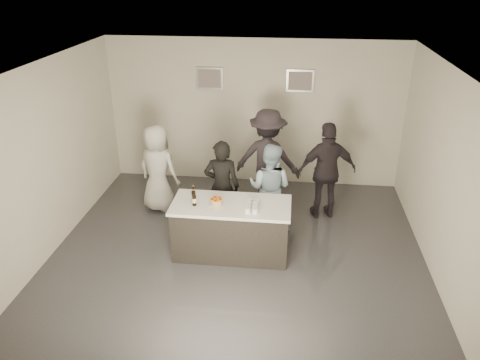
{
  "coord_description": "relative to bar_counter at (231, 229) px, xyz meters",
  "views": [
    {
      "loc": [
        0.78,
        -6.23,
        4.32
      ],
      "look_at": [
        0.0,
        0.5,
        1.15
      ],
      "focal_mm": 35.0,
      "sensor_mm": 36.0,
      "label": 1
    }
  ],
  "objects": [
    {
      "name": "floor",
      "position": [
        0.1,
        -0.14,
        -0.45
      ],
      "size": [
        6.0,
        6.0,
        0.0
      ],
      "primitive_type": "plane",
      "color": "#3D3D42",
      "rests_on": "ground"
    },
    {
      "name": "ceiling",
      "position": [
        0.1,
        -0.14,
        2.55
      ],
      "size": [
        6.0,
        6.0,
        0.0
      ],
      "primitive_type": "plane",
      "rotation": [
        3.14,
        0.0,
        0.0
      ],
      "color": "white"
    },
    {
      "name": "wall_back",
      "position": [
        0.1,
        2.86,
        1.05
      ],
      "size": [
        6.0,
        0.04,
        3.0
      ],
      "primitive_type": "cube",
      "color": "beige",
      "rests_on": "ground"
    },
    {
      "name": "wall_front",
      "position": [
        0.1,
        -3.14,
        1.05
      ],
      "size": [
        6.0,
        0.04,
        3.0
      ],
      "primitive_type": "cube",
      "color": "beige",
      "rests_on": "ground"
    },
    {
      "name": "wall_left",
      "position": [
        -2.9,
        -0.14,
        1.05
      ],
      "size": [
        0.04,
        6.0,
        3.0
      ],
      "primitive_type": "cube",
      "color": "beige",
      "rests_on": "ground"
    },
    {
      "name": "wall_right",
      "position": [
        3.1,
        -0.14,
        1.05
      ],
      "size": [
        0.04,
        6.0,
        3.0
      ],
      "primitive_type": "cube",
      "color": "beige",
      "rests_on": "ground"
    },
    {
      "name": "picture_left",
      "position": [
        -0.8,
        2.83,
        1.75
      ],
      "size": [
        0.54,
        0.04,
        0.44
      ],
      "primitive_type": "cube",
      "color": "#B2B2B7",
      "rests_on": "wall_back"
    },
    {
      "name": "picture_right",
      "position": [
        1.0,
        2.83,
        1.75
      ],
      "size": [
        0.54,
        0.04,
        0.44
      ],
      "primitive_type": "cube",
      "color": "#B2B2B7",
      "rests_on": "wall_back"
    },
    {
      "name": "bar_counter",
      "position": [
        0.0,
        0.0,
        0.0
      ],
      "size": [
        1.86,
        0.86,
        0.9
      ],
      "primitive_type": "cube",
      "color": "white",
      "rests_on": "ground"
    },
    {
      "name": "cake",
      "position": [
        -0.23,
        -0.03,
        0.49
      ],
      "size": [
        0.19,
        0.19,
        0.07
      ],
      "primitive_type": "cylinder",
      "color": "#FAAA1A",
      "rests_on": "bar_counter"
    },
    {
      "name": "beer_bottle_a",
      "position": [
        -0.6,
        0.03,
        0.58
      ],
      "size": [
        0.07,
        0.07,
        0.26
      ],
      "primitive_type": "cylinder",
      "color": "black",
      "rests_on": "bar_counter"
    },
    {
      "name": "beer_bottle_b",
      "position": [
        -0.56,
        -0.11,
        0.58
      ],
      "size": [
        0.07,
        0.07,
        0.26
      ],
      "primitive_type": "cylinder",
      "color": "black",
      "rests_on": "bar_counter"
    },
    {
      "name": "tumbler_cluster",
      "position": [
        0.34,
        -0.09,
        0.49
      ],
      "size": [
        0.19,
        0.4,
        0.08
      ],
      "primitive_type": "cube",
      "color": "orange",
      "rests_on": "bar_counter"
    },
    {
      "name": "candles",
      "position": [
        -0.23,
        -0.26,
        0.45
      ],
      "size": [
        0.24,
        0.08,
        0.01
      ],
      "primitive_type": "cube",
      "color": "pink",
      "rests_on": "bar_counter"
    },
    {
      "name": "person_main_black",
      "position": [
        -0.25,
        0.72,
        0.39
      ],
      "size": [
        0.62,
        0.41,
        1.67
      ],
      "primitive_type": "imported",
      "rotation": [
        0.0,
        0.0,
        3.16
      ],
      "color": "black",
      "rests_on": "ground"
    },
    {
      "name": "person_main_blue",
      "position": [
        0.55,
        0.85,
        0.35
      ],
      "size": [
        0.91,
        0.8,
        1.6
      ],
      "primitive_type": "imported",
      "rotation": [
        0.0,
        0.0,
        2.86
      ],
      "color": "#9EBBCF",
      "rests_on": "ground"
    },
    {
      "name": "person_guest_left",
      "position": [
        -1.56,
        1.35,
        0.38
      ],
      "size": [
        0.95,
        0.78,
        1.67
      ],
      "primitive_type": "imported",
      "rotation": [
        0.0,
        0.0,
        2.79
      ],
      "color": "silver",
      "rests_on": "ground"
    },
    {
      "name": "person_guest_right",
      "position": [
        1.55,
        1.43,
        0.46
      ],
      "size": [
        1.13,
        0.67,
        1.81
      ],
      "primitive_type": "imported",
      "rotation": [
        0.0,
        0.0,
        3.36
      ],
      "color": "#282329",
      "rests_on": "ground"
    },
    {
      "name": "person_guest_back",
      "position": [
        0.45,
        1.78,
        0.5
      ],
      "size": [
        1.34,
        0.91,
        1.91
      ],
      "primitive_type": "imported",
      "rotation": [
        0.0,
        0.0,
        2.97
      ],
      "color": "#272229",
      "rests_on": "ground"
    }
  ]
}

